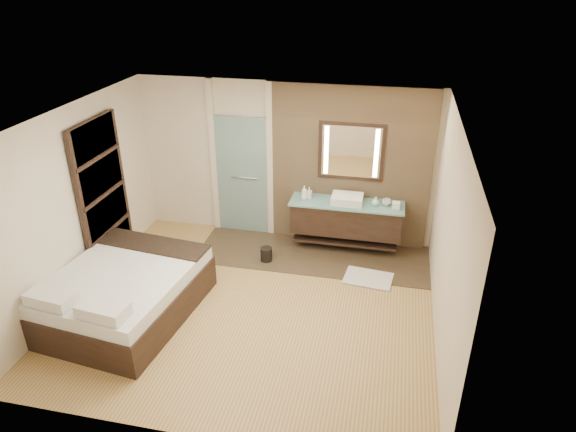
% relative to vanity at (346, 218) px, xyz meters
% --- Properties ---
extents(floor, '(5.00, 5.00, 0.00)m').
position_rel_vanity_xyz_m(floor, '(-1.10, -1.92, -0.58)').
color(floor, olive).
rests_on(floor, ground).
extents(tile_strip, '(3.80, 1.30, 0.01)m').
position_rel_vanity_xyz_m(tile_strip, '(-0.50, -0.32, -0.57)').
color(tile_strip, '#3C2F20').
rests_on(tile_strip, floor).
extents(stone_wall, '(2.60, 0.08, 2.70)m').
position_rel_vanity_xyz_m(stone_wall, '(0.00, 0.29, 0.77)').
color(stone_wall, tan).
rests_on(stone_wall, floor).
extents(vanity, '(1.85, 0.55, 0.88)m').
position_rel_vanity_xyz_m(vanity, '(0.00, 0.00, 0.00)').
color(vanity, black).
rests_on(vanity, stone_wall).
extents(mirror_unit, '(1.06, 0.04, 0.96)m').
position_rel_vanity_xyz_m(mirror_unit, '(0.00, 0.24, 1.07)').
color(mirror_unit, black).
rests_on(mirror_unit, stone_wall).
extents(frosted_door, '(1.10, 0.12, 2.70)m').
position_rel_vanity_xyz_m(frosted_door, '(-1.85, 0.28, 0.56)').
color(frosted_door, '#AFDDDC').
rests_on(frosted_door, floor).
extents(shoji_partition, '(0.06, 1.20, 2.40)m').
position_rel_vanity_xyz_m(shoji_partition, '(-3.53, -1.32, 0.63)').
color(shoji_partition, black).
rests_on(shoji_partition, floor).
extents(bed, '(1.94, 2.32, 0.82)m').
position_rel_vanity_xyz_m(bed, '(-2.75, -2.42, -0.24)').
color(bed, black).
rests_on(bed, floor).
extents(bath_mat, '(0.77, 0.58, 0.02)m').
position_rel_vanity_xyz_m(bath_mat, '(0.46, -0.86, -0.56)').
color(bath_mat, silver).
rests_on(bath_mat, floor).
extents(waste_bin, '(0.20, 0.20, 0.24)m').
position_rel_vanity_xyz_m(waste_bin, '(-1.20, -0.67, -0.46)').
color(waste_bin, black).
rests_on(waste_bin, floor).
extents(tissue_box, '(0.12, 0.12, 0.10)m').
position_rel_vanity_xyz_m(tissue_box, '(0.78, -0.06, 0.33)').
color(tissue_box, white).
rests_on(tissue_box, vanity).
extents(soap_bottle_a, '(0.11, 0.11, 0.23)m').
position_rel_vanity_xyz_m(soap_bottle_a, '(-0.71, -0.01, 0.40)').
color(soap_bottle_a, white).
rests_on(soap_bottle_a, vanity).
extents(soap_bottle_b, '(0.09, 0.09, 0.19)m').
position_rel_vanity_xyz_m(soap_bottle_b, '(-0.63, 0.04, 0.38)').
color(soap_bottle_b, '#B2B2B2').
rests_on(soap_bottle_b, vanity).
extents(soap_bottle_c, '(0.14, 0.14, 0.15)m').
position_rel_vanity_xyz_m(soap_bottle_c, '(0.46, -0.02, 0.36)').
color(soap_bottle_c, silver).
rests_on(soap_bottle_c, vanity).
extents(cup, '(0.17, 0.17, 0.10)m').
position_rel_vanity_xyz_m(cup, '(0.63, 0.02, 0.34)').
color(cup, silver).
rests_on(cup, vanity).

